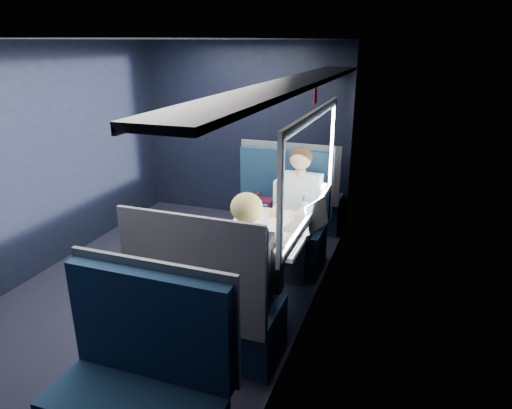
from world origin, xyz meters
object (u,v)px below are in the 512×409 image
(man, at_px, (298,206))
(woman, at_px, (249,267))
(laptop, at_px, (309,222))
(table, at_px, (270,237))
(seat_bay_near, at_px, (278,224))
(bottle_small, at_px, (304,210))
(seat_bay_far, at_px, (210,310))
(cup, at_px, (308,212))
(seat_row_front, at_px, (300,199))
(seat_row_back, at_px, (140,396))

(man, distance_m, woman, 1.41)
(man, relative_size, laptop, 3.26)
(table, relative_size, woman, 0.76)
(table, relative_size, seat_bay_near, 0.79)
(table, xyz_separation_m, seat_bay_near, (-0.19, 0.87, -0.24))
(man, relative_size, bottle_small, 5.63)
(seat_bay_near, bearing_deg, seat_bay_far, -89.68)
(table, height_order, laptop, laptop)
(laptop, bearing_deg, cup, 103.94)
(seat_row_front, distance_m, bottle_small, 1.62)
(table, xyz_separation_m, seat_bay_far, (-0.18, -0.87, -0.25))
(seat_bay_near, height_order, seat_row_back, seat_bay_near)
(seat_bay_near, relative_size, seat_row_back, 1.09)
(seat_bay_far, relative_size, bottle_small, 5.37)
(seat_bay_near, distance_m, seat_row_front, 0.92)
(seat_row_back, bearing_deg, seat_bay_far, 90.00)
(seat_row_back, distance_m, man, 2.53)
(table, distance_m, seat_row_front, 1.82)
(laptop, bearing_deg, bottle_small, 115.97)
(woman, distance_m, laptop, 0.85)
(seat_bay_far, xyz_separation_m, man, (0.25, 1.57, 0.30))
(table, bearing_deg, seat_row_back, -95.80)
(seat_row_back, height_order, bottle_small, seat_row_back)
(woman, bearing_deg, seat_row_back, -102.93)
(woman, height_order, cup, woman)
(bottle_small, bearing_deg, seat_row_back, -101.13)
(laptop, height_order, cup, laptop)
(man, bearing_deg, cup, -59.48)
(seat_row_back, xyz_separation_m, woman, (0.25, 1.09, 0.32))
(woman, distance_m, bottle_small, 1.01)
(seat_bay_far, height_order, cup, seat_bay_far)
(woman, bearing_deg, seat_bay_far, -146.18)
(seat_row_back, distance_m, cup, 2.27)
(woman, relative_size, bottle_small, 5.63)
(seat_bay_far, bearing_deg, man, 80.97)
(seat_bay_near, relative_size, laptop, 3.11)
(seat_row_front, relative_size, seat_row_back, 1.00)
(seat_bay_near, height_order, seat_row_front, seat_bay_near)
(table, bearing_deg, man, 84.48)
(man, bearing_deg, seat_bay_far, -99.03)
(seat_bay_far, xyz_separation_m, cup, (0.42, 1.28, 0.37))
(woman, xyz_separation_m, cup, (0.17, 1.11, 0.06))
(seat_row_front, relative_size, man, 0.88)
(seat_bay_near, height_order, woman, woman)
(seat_bay_near, height_order, man, man)
(man, relative_size, woman, 1.00)
(seat_bay_far, bearing_deg, laptop, 62.94)
(seat_row_front, xyz_separation_m, seat_row_back, (0.00, -3.59, 0.00))
(table, distance_m, man, 0.70)
(seat_bay_near, bearing_deg, bottle_small, -54.48)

